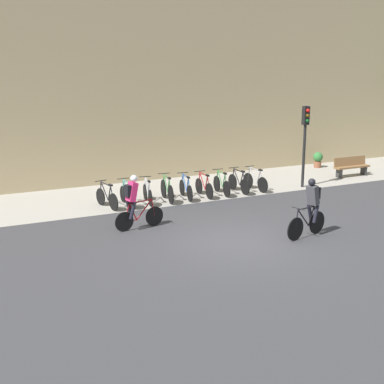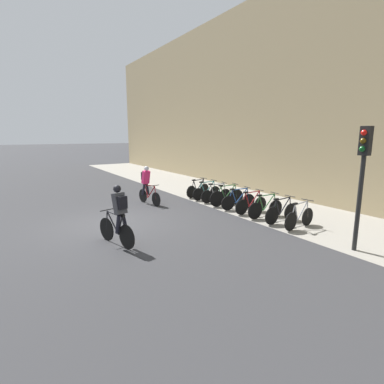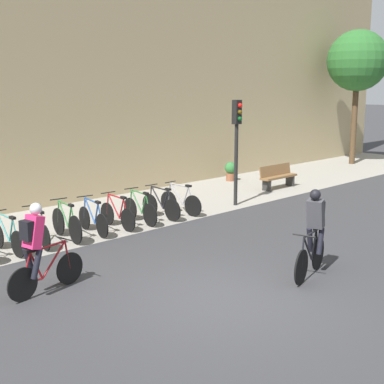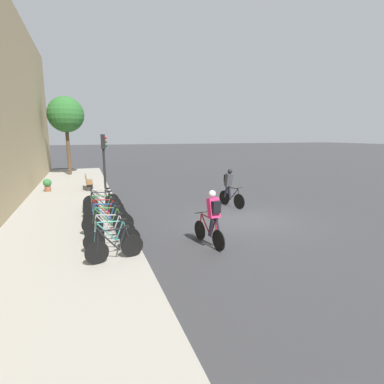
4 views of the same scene
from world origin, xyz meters
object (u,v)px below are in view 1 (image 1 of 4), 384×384
Objects in this scene: parked_bike_3 at (167,190)px; traffic_light_pole at (305,131)px; parked_bike_7 at (239,183)px; parked_bike_8 at (255,181)px; parked_bike_1 at (128,195)px; parked_bike_5 at (204,187)px; parked_bike_2 at (148,193)px; cyclist_pink at (134,201)px; bench at (351,166)px; parked_bike_0 at (107,198)px; potted_plant at (318,159)px; parked_bike_4 at (186,189)px; parked_bike_6 at (222,185)px; cyclist_grey at (311,206)px.

parked_bike_3 is 6.39m from traffic_light_pole.
parked_bike_7 is 1.01× the size of parked_bike_8.
parked_bike_5 reaches higher than parked_bike_1.
parked_bike_2 is 0.97× the size of parked_bike_8.
bench is (11.77, 3.34, -0.47)m from cyclist_pink.
parked_bike_2 is at bearing -0.01° from parked_bike_0.
parked_bike_1 is 3.15m from parked_bike_5.
parked_bike_3 is 1.58m from parked_bike_5.
potted_plant is at bearing 16.68° from parked_bike_3.
cyclist_pink reaches higher than parked_bike_2.
parked_bike_5 reaches higher than parked_bike_2.
parked_bike_5 is (0.79, 0.00, -0.00)m from parked_bike_4.
parked_bike_0 is at bearing -177.69° from bench.
parked_bike_3 is (1.58, 0.00, 0.03)m from parked_bike_1.
parked_bike_8 is at bearing 170.54° from traffic_light_pole.
parked_bike_4 is (3.12, 2.87, -0.56)m from cyclist_pink.
parked_bike_1 is at bearing -177.52° from bench.
parked_bike_8 is (6.28, 2.87, -0.55)m from cyclist_pink.
parked_bike_3 is 1.05× the size of parked_bike_7.
traffic_light_pole reaches higher than parked_bike_7.
cyclist_pink is 3.02m from parked_bike_1.
parked_bike_2 is at bearing 177.04° from traffic_light_pole.
parked_bike_6 is 7.56m from potted_plant.
cyclist_pink reaches higher than potted_plant.
potted_plant is (10.17, 2.81, 0.05)m from parked_bike_2.
traffic_light_pole is at bearing -5.46° from parked_bike_6.
parked_bike_5 is 0.98× the size of parked_bike_6.
parked_bike_6 is 1.58m from parked_bike_8.
cyclist_grey is 1.13× the size of parked_bike_2.
bench is (9.44, 0.48, 0.06)m from parked_bike_3.
parked_bike_2 is 7.15m from traffic_light_pole.
parked_bike_0 and parked_bike_5 have the same top height.
parked_bike_7 reaches higher than parked_bike_1.
traffic_light_pole is (4.50, -0.35, 1.98)m from parked_bike_5.
cyclist_pink is 4.88m from parked_bike_5.
parked_bike_3 is 3.95m from parked_bike_8.
parked_bike_2 is at bearing 117.86° from cyclist_grey.
potted_plant is (10.96, 2.81, 0.05)m from parked_bike_1.
cyclist_grey is 1.04× the size of parked_bike_3.
parked_bike_0 is 6.31m from parked_bike_8.
parked_bike_3 is (2.36, 0.00, 0.03)m from parked_bike_0.
parked_bike_3 reaches higher than parked_bike_5.
parked_bike_5 is (2.37, -0.00, 0.00)m from parked_bike_2.
cyclist_grey is at bearing -51.29° from parked_bike_0.
parked_bike_3 is 1.06× the size of parked_bike_8.
parked_bike_3 reaches higher than parked_bike_2.
parked_bike_7 is at bearing 0.00° from parked_bike_2.
traffic_light_pole reaches higher than potted_plant.
parked_bike_2 is 0.79m from parked_bike_3.
parked_bike_0 is 5.52m from parked_bike_7.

